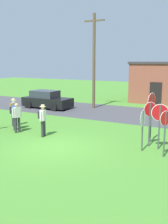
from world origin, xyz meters
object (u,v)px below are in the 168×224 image
stop_sign_leaning_right (165,126)px  person_on_left (43,118)px  parked_car_on_street (47,100)px  stop_sign_low_front (143,123)px  person_with_sunhat (17,116)px  utility_pole (94,60)px  stop_sign_nearest (150,116)px  person_holding_notes (14,110)px  stop_sign_center_cluster (160,119)px  stop_sign_rear_left (151,108)px  person_near_signs (14,113)px

stop_sign_leaning_right → person_on_left: bearing=179.3°
parked_car_on_street → stop_sign_leaning_right: bearing=-32.6°
stop_sign_low_front → person_with_sunhat: stop_sign_low_front is taller
person_on_left → utility_pole: bearing=99.6°
stop_sign_low_front → stop_sign_nearest: size_ratio=0.88×
utility_pole → person_on_left: 9.86m
stop_sign_leaning_right → person_holding_notes: bearing=173.2°
parked_car_on_street → person_holding_notes: 6.60m
parked_car_on_street → stop_sign_nearest: stop_sign_nearest is taller
stop_sign_center_cluster → utility_pole: bearing=131.9°
utility_pole → stop_sign_rear_left: (6.90, -7.51, -2.37)m
parked_car_on_street → stop_sign_nearest: bearing=-30.6°
utility_pole → stop_sign_leaning_right: 12.55m
stop_sign_center_cluster → person_on_left: (-5.96, -0.84, -0.44)m
person_near_signs → stop_sign_nearest: bearing=5.3°
utility_pole → stop_sign_center_cluster: 11.57m
parked_car_on_street → person_on_left: person_on_left is taller
stop_sign_nearest → parked_car_on_street: bearing=149.4°
stop_sign_low_front → stop_sign_leaning_right: bearing=-17.4°
person_on_left → person_with_sunhat: person_on_left is taller
stop_sign_nearest → person_holding_notes: stop_sign_nearest is taller
person_on_left → person_with_sunhat: (-1.79, -0.04, -0.03)m
utility_pole → stop_sign_center_cluster: utility_pole is taller
utility_pole → stop_sign_center_cluster: bearing=-48.1°
utility_pole → parked_car_on_street: size_ratio=1.81×
stop_sign_leaning_right → person_near_signs: bearing=177.3°
stop_sign_low_front → stop_sign_rear_left: size_ratio=0.76×
parked_car_on_street → person_with_sunhat: bearing=-65.6°
stop_sign_low_front → person_holding_notes: (-8.36, 0.79, -0.30)m
stop_sign_nearest → person_on_left: 5.57m
stop_sign_rear_left → person_on_left: stop_sign_rear_left is taller
stop_sign_low_front → person_on_left: bearing=-177.3°
person_near_signs → person_on_left: bearing=-8.2°
stop_sign_leaning_right → person_on_left: 6.40m
stop_sign_nearest → stop_sign_leaning_right: stop_sign_nearest is taller
utility_pole → stop_sign_low_front: size_ratio=4.15×
utility_pole → stop_sign_center_cluster: (7.52, -8.39, -2.65)m
stop_sign_leaning_right → parked_car_on_street: bearing=147.4°
parked_car_on_street → stop_sign_center_cluster: 12.84m
stop_sign_low_front → person_on_left: stop_sign_low_front is taller
person_holding_notes → person_near_signs: bearing=-46.2°
utility_pole → person_with_sunhat: bearing=-91.4°
stop_sign_rear_left → stop_sign_leaning_right: stop_sign_rear_left is taller
parked_car_on_street → stop_sign_center_cluster: bearing=-30.2°
stop_sign_nearest → person_holding_notes: 8.48m
stop_sign_low_front → person_on_left: 5.36m
stop_sign_nearest → stop_sign_center_cluster: size_ratio=1.02×
stop_sign_nearest → person_with_sunhat: stop_sign_nearest is taller
stop_sign_rear_left → person_holding_notes: bearing=-175.4°
stop_sign_nearest → person_near_signs: (-7.78, -0.72, -0.44)m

